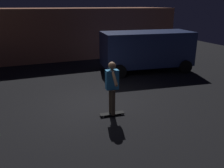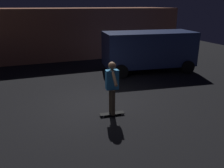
% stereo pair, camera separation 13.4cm
% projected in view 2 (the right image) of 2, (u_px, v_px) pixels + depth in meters
% --- Properties ---
extents(ground_plane, '(28.00, 28.00, 0.00)m').
position_uv_depth(ground_plane, '(96.00, 106.00, 8.22)').
color(ground_plane, black).
extents(low_building, '(13.12, 4.46, 3.11)m').
position_uv_depth(low_building, '(77.00, 31.00, 16.44)').
color(low_building, '#B76B4C').
rests_on(low_building, ground_plane).
extents(parked_van, '(4.79, 2.67, 2.03)m').
position_uv_depth(parked_van, '(149.00, 49.00, 12.22)').
color(parked_van, navy).
rests_on(parked_van, ground_plane).
extents(skateboard_ridden, '(0.79, 0.28, 0.07)m').
position_uv_depth(skateboard_ridden, '(112.00, 114.00, 7.51)').
color(skateboard_ridden, black).
rests_on(skateboard_ridden, ground_plane).
extents(skater, '(0.40, 0.99, 1.67)m').
position_uv_depth(skater, '(112.00, 84.00, 7.20)').
color(skater, brown).
rests_on(skater, skateboard_ridden).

